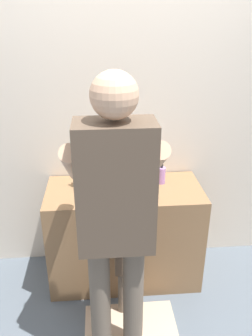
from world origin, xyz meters
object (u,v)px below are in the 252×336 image
(toothbrush_cup, at_px, (78,180))
(soap_bottle, at_px, (161,175))
(child_toddler, at_px, (129,256))
(adult_parent, at_px, (116,205))

(toothbrush_cup, distance_m, soap_bottle, 0.64)
(soap_bottle, bearing_deg, toothbrush_cup, -179.71)
(child_toddler, bearing_deg, toothbrush_cup, 125.88)
(child_toddler, xyz_separation_m, adult_parent, (-0.10, -0.27, 0.57))
(toothbrush_cup, bearing_deg, adult_parent, -71.81)
(toothbrush_cup, xyz_separation_m, soap_bottle, (0.64, 0.00, 0.01))
(soap_bottle, relative_size, adult_parent, 0.09)
(toothbrush_cup, xyz_separation_m, adult_parent, (0.25, -0.75, 0.21))
(soap_bottle, distance_m, adult_parent, 0.87)
(soap_bottle, xyz_separation_m, child_toddler, (-0.29, -0.48, -0.37))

